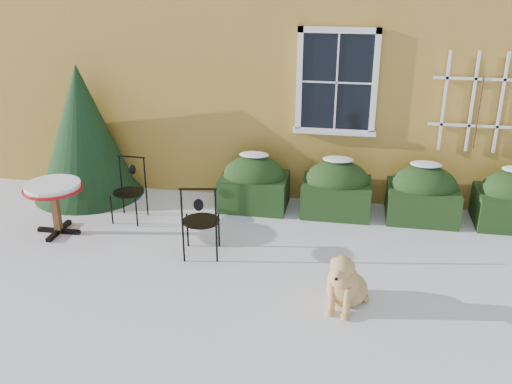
% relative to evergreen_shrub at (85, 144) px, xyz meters
% --- Properties ---
extents(ground, '(80.00, 80.00, 0.00)m').
position_rel_evergreen_shrub_xyz_m(ground, '(3.15, -2.60, -0.88)').
color(ground, white).
rests_on(ground, ground).
extents(hedge_row, '(4.95, 0.80, 0.91)m').
position_rel_evergreen_shrub_xyz_m(hedge_row, '(4.80, -0.05, -0.48)').
color(hedge_row, black).
rests_on(hedge_row, ground).
extents(evergreen_shrub, '(1.81, 1.81, 2.20)m').
position_rel_evergreen_shrub_xyz_m(evergreen_shrub, '(0.00, 0.00, 0.00)').
color(evergreen_shrub, black).
rests_on(evergreen_shrub, ground).
extents(bistro_table, '(0.83, 0.83, 0.77)m').
position_rel_evergreen_shrub_xyz_m(bistro_table, '(0.20, -1.48, -0.24)').
color(bistro_table, black).
rests_on(bistro_table, ground).
extents(patio_chair_near, '(0.54, 0.53, 1.04)m').
position_rel_evergreen_shrub_xyz_m(patio_chair_near, '(2.44, -1.78, -0.36)').
color(patio_chair_near, black).
rests_on(patio_chair_near, ground).
extents(patio_chair_far, '(0.46, 0.46, 0.96)m').
position_rel_evergreen_shrub_xyz_m(patio_chair_far, '(1.07, -0.83, -0.40)').
color(patio_chair_far, black).
rests_on(patio_chair_far, ground).
extents(dog, '(0.59, 0.80, 0.75)m').
position_rel_evergreen_shrub_xyz_m(dog, '(4.36, -2.70, -0.58)').
color(dog, tan).
rests_on(dog, ground).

